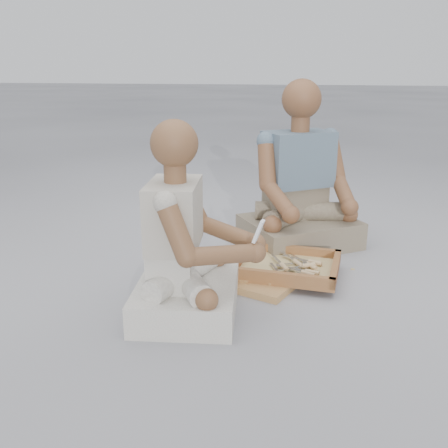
% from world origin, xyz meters
% --- Properties ---
extents(ground, '(60.00, 60.00, 0.00)m').
position_xyz_m(ground, '(0.00, 0.00, 0.00)').
color(ground, '#A1A2A7').
rests_on(ground, ground).
extents(carved_panel, '(0.61, 0.51, 0.03)m').
position_xyz_m(carved_panel, '(-0.01, 0.23, 0.02)').
color(carved_panel, '#AA7441').
rests_on(carved_panel, ground).
extents(tool_tray, '(0.54, 0.45, 0.07)m').
position_xyz_m(tool_tray, '(0.19, 0.30, 0.06)').
color(tool_tray, brown).
rests_on(tool_tray, carved_panel).
extents(chisel_0, '(0.21, 0.10, 0.02)m').
position_xyz_m(chisel_0, '(0.31, 0.36, 0.07)').
color(chisel_0, silver).
rests_on(chisel_0, tool_tray).
extents(chisel_1, '(0.14, 0.19, 0.02)m').
position_xyz_m(chisel_1, '(0.23, 0.33, 0.08)').
color(chisel_1, silver).
rests_on(chisel_1, tool_tray).
extents(chisel_2, '(0.11, 0.21, 0.02)m').
position_xyz_m(chisel_2, '(0.17, 0.16, 0.07)').
color(chisel_2, silver).
rests_on(chisel_2, tool_tray).
extents(chisel_3, '(0.19, 0.14, 0.02)m').
position_xyz_m(chisel_3, '(0.28, 0.28, 0.08)').
color(chisel_3, silver).
rests_on(chisel_3, tool_tray).
extents(chisel_4, '(0.11, 0.20, 0.02)m').
position_xyz_m(chisel_4, '(0.17, 0.27, 0.08)').
color(chisel_4, silver).
rests_on(chisel_4, tool_tray).
extents(chisel_5, '(0.17, 0.16, 0.02)m').
position_xyz_m(chisel_5, '(0.29, 0.31, 0.06)').
color(chisel_5, silver).
rests_on(chisel_5, tool_tray).
extents(chisel_6, '(0.15, 0.18, 0.02)m').
position_xyz_m(chisel_6, '(0.30, 0.31, 0.07)').
color(chisel_6, silver).
rests_on(chisel_6, tool_tray).
extents(chisel_7, '(0.21, 0.09, 0.02)m').
position_xyz_m(chisel_7, '(0.30, 0.36, 0.06)').
color(chisel_7, silver).
rests_on(chisel_7, tool_tray).
extents(chisel_8, '(0.22, 0.08, 0.02)m').
position_xyz_m(chisel_8, '(0.30, 0.23, 0.07)').
color(chisel_8, silver).
rests_on(chisel_8, tool_tray).
extents(chisel_9, '(0.17, 0.17, 0.02)m').
position_xyz_m(chisel_9, '(0.32, 0.14, 0.07)').
color(chisel_9, silver).
rests_on(chisel_9, tool_tray).
extents(chisel_10, '(0.20, 0.12, 0.02)m').
position_xyz_m(chisel_10, '(0.28, 0.19, 0.08)').
color(chisel_10, silver).
rests_on(chisel_10, tool_tray).
extents(wood_chip_0, '(0.02, 0.02, 0.00)m').
position_xyz_m(wood_chip_0, '(0.06, 0.21, 0.00)').
color(wood_chip_0, tan).
rests_on(wood_chip_0, ground).
extents(wood_chip_1, '(0.02, 0.02, 0.00)m').
position_xyz_m(wood_chip_1, '(0.09, 0.08, 0.00)').
color(wood_chip_1, tan).
rests_on(wood_chip_1, ground).
extents(wood_chip_2, '(0.02, 0.02, 0.00)m').
position_xyz_m(wood_chip_2, '(0.52, 0.47, 0.00)').
color(wood_chip_2, tan).
rests_on(wood_chip_2, ground).
extents(wood_chip_3, '(0.02, 0.02, 0.00)m').
position_xyz_m(wood_chip_3, '(0.13, 0.36, 0.00)').
color(wood_chip_3, tan).
rests_on(wood_chip_3, ground).
extents(wood_chip_4, '(0.02, 0.02, 0.00)m').
position_xyz_m(wood_chip_4, '(-0.03, 0.60, 0.00)').
color(wood_chip_4, tan).
rests_on(wood_chip_4, ground).
extents(wood_chip_5, '(0.02, 0.02, 0.00)m').
position_xyz_m(wood_chip_5, '(0.26, 0.56, 0.00)').
color(wood_chip_5, tan).
rests_on(wood_chip_5, ground).
extents(wood_chip_6, '(0.02, 0.02, 0.00)m').
position_xyz_m(wood_chip_6, '(-0.12, 0.18, 0.00)').
color(wood_chip_6, tan).
rests_on(wood_chip_6, ground).
extents(wood_chip_7, '(0.02, 0.02, 0.00)m').
position_xyz_m(wood_chip_7, '(0.15, 0.56, 0.00)').
color(wood_chip_7, tan).
rests_on(wood_chip_7, ground).
extents(craftsman, '(0.58, 0.58, 0.83)m').
position_xyz_m(craftsman, '(-0.21, -0.16, 0.28)').
color(craftsman, silver).
rests_on(craftsman, ground).
extents(companion, '(0.78, 0.75, 0.96)m').
position_xyz_m(companion, '(0.21, 0.82, 0.32)').
color(companion, '#7E755B').
rests_on(companion, ground).
extents(mobile_phone, '(0.05, 0.04, 0.10)m').
position_xyz_m(mobile_phone, '(0.11, -0.17, 0.39)').
color(mobile_phone, white).
rests_on(mobile_phone, craftsman).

